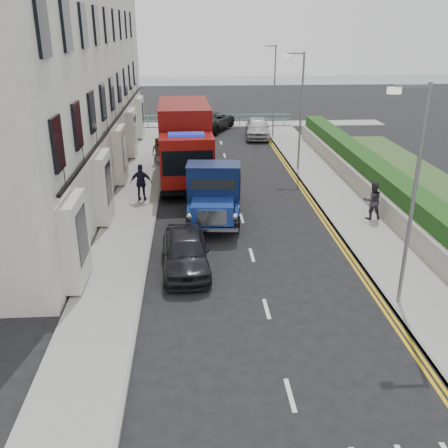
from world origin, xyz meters
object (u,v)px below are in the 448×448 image
Objects in this scene: red_lorry at (185,141)px; parked_car_front at (185,251)px; lamp_near at (411,187)px; lamp_far at (273,86)px; lamp_mid at (299,105)px; bedford_lorry at (214,196)px.

parked_car_front is at bearing -91.79° from red_lorry.
lamp_far is at bearing 90.00° from lamp_near.
lamp_near is 8.11m from parked_car_front.
lamp_mid is 10.42m from bedford_lorry.
parked_car_front is (-6.78, -13.00, -3.28)m from lamp_mid.
parked_car_front is (0.03, -11.42, -1.57)m from red_lorry.
bedford_lorry is 1.43× the size of parked_car_front.
lamp_mid is 10.00m from lamp_far.
lamp_near is at bearing -66.66° from red_lorry.
lamp_mid reaches higher than bedford_lorry.
lamp_near is at bearing -90.00° from lamp_far.
lamp_near is 1.00× the size of lamp_far.
lamp_mid is 0.84× the size of red_lorry.
lamp_near is at bearing -26.98° from parked_car_front.
lamp_near is 1.67× the size of parked_car_front.
lamp_near is 16.03m from red_lorry.
red_lorry is at bearing -120.44° from lamp_far.
red_lorry is (-6.81, 14.42, -1.71)m from lamp_near.
parked_car_front is at bearing -100.96° from bedford_lorry.
bedford_lorry is (-5.50, -18.42, -2.72)m from lamp_far.
red_lorry is (-6.81, -1.58, -1.71)m from lamp_mid.
lamp_mid reaches higher than parked_car_front.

